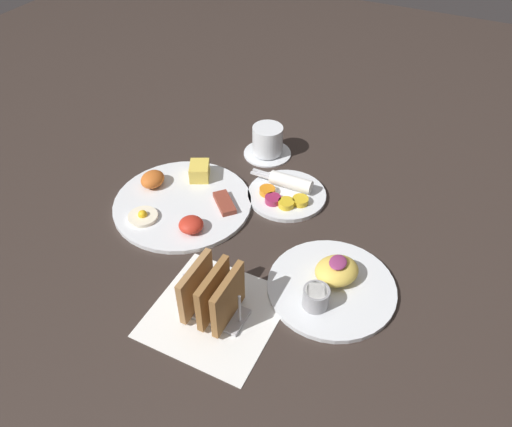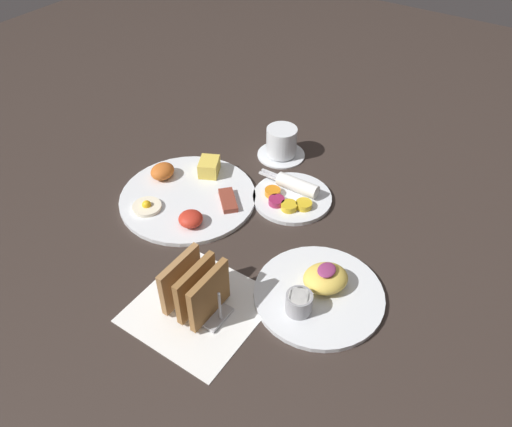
# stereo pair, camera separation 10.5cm
# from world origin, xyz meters

# --- Properties ---
(ground_plane) EXTENTS (3.00, 3.00, 0.00)m
(ground_plane) POSITION_xyz_m (0.00, 0.00, 0.00)
(ground_plane) COLOR #332823
(napkin_flat) EXTENTS (0.22, 0.22, 0.00)m
(napkin_flat) POSITION_xyz_m (-0.19, 0.00, 0.00)
(napkin_flat) COLOR white
(napkin_flat) RESTS_ON ground_plane
(plate_breakfast) EXTENTS (0.31, 0.31, 0.05)m
(plate_breakfast) POSITION_xyz_m (0.03, 0.22, 0.01)
(plate_breakfast) COLOR white
(plate_breakfast) RESTS_ON ground_plane
(plate_condiments) EXTENTS (0.18, 0.19, 0.04)m
(plate_condiments) POSITION_xyz_m (0.16, 0.02, 0.01)
(plate_condiments) COLOR white
(plate_condiments) RESTS_ON ground_plane
(plate_foreground) EXTENTS (0.24, 0.24, 0.06)m
(plate_foreground) POSITION_xyz_m (-0.05, -0.17, 0.02)
(plate_foreground) COLOR white
(plate_foreground) RESTS_ON ground_plane
(toast_rack) EXTENTS (0.10, 0.12, 0.10)m
(toast_rack) POSITION_xyz_m (-0.19, 0.00, 0.05)
(toast_rack) COLOR #B7B7BC
(toast_rack) RESTS_ON ground_plane
(coffee_cup) EXTENTS (0.12, 0.12, 0.08)m
(coffee_cup) POSITION_xyz_m (0.30, 0.13, 0.04)
(coffee_cup) COLOR white
(coffee_cup) RESTS_ON ground_plane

